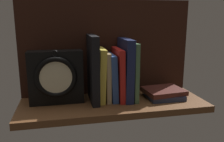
{
  "coord_description": "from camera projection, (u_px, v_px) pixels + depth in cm",
  "views": [
    {
      "loc": [
        -19.08,
        -86.32,
        32.41
      ],
      "look_at": [
        0.12,
        3.13,
        11.61
      ],
      "focal_mm": 38.16,
      "sensor_mm": 36.0,
      "label": 1
    }
  ],
  "objects": [
    {
      "name": "ground_plane",
      "position": [
        113.0,
        105.0,
        0.94
      ],
      "size": [
        71.96,
        25.54,
        2.5
      ],
      "primitive_type": "cube",
      "color": "brown"
    },
    {
      "name": "back_panel",
      "position": [
        107.0,
        48.0,
        1.01
      ],
      "size": [
        71.96,
        1.2,
        39.43
      ],
      "primitive_type": "cube",
      "color": "black",
      "rests_on": "ground_plane"
    },
    {
      "name": "book_black_skeptic",
      "position": [
        93.0,
        69.0,
        0.92
      ],
      "size": [
        2.92,
        16.89,
        25.78
      ],
      "primitive_type": "cube",
      "rotation": [
        0.0,
        0.0,
        0.0
      ],
      "color": "black",
      "rests_on": "ground_plane"
    },
    {
      "name": "book_yellow_seinlanguage",
      "position": [
        101.0,
        75.0,
        0.93
      ],
      "size": [
        3.26,
        12.67,
        20.82
      ],
      "primitive_type": "cube",
      "rotation": [
        0.0,
        0.04,
        0.0
      ],
      "color": "gold",
      "rests_on": "ground_plane"
    },
    {
      "name": "book_tan_shortstories",
      "position": [
        106.0,
        76.0,
        0.94
      ],
      "size": [
        1.68,
        12.25,
        19.21
      ],
      "primitive_type": "cube",
      "rotation": [
        0.0,
        -0.0,
        0.0
      ],
      "color": "tan",
      "rests_on": "ground_plane"
    },
    {
      "name": "book_blue_modern",
      "position": [
        112.0,
        77.0,
        0.94
      ],
      "size": [
        3.09,
        12.7,
        18.36
      ],
      "primitive_type": "cube",
      "rotation": [
        0.0,
        -0.04,
        0.0
      ],
      "color": "#2D4C8E",
      "rests_on": "ground_plane"
    },
    {
      "name": "book_red_requiem",
      "position": [
        118.0,
        74.0,
        0.95
      ],
      "size": [
        2.46,
        15.13,
        20.49
      ],
      "primitive_type": "cube",
      "rotation": [
        0.0,
        -0.02,
        0.0
      ],
      "color": "red",
      "rests_on": "ground_plane"
    },
    {
      "name": "book_navy_bierce",
      "position": [
        125.0,
        69.0,
        0.95
      ],
      "size": [
        3.5,
        16.14,
        24.24
      ],
      "primitive_type": "cube",
      "rotation": [
        0.0,
        0.02,
        0.0
      ],
      "color": "#192147",
      "rests_on": "ground_plane"
    },
    {
      "name": "book_green_romantic",
      "position": [
        132.0,
        71.0,
        0.96
      ],
      "size": [
        1.71,
        15.45,
        22.79
      ],
      "primitive_type": "cube",
      "rotation": [
        0.0,
        0.0,
        0.0
      ],
      "color": "#476B44",
      "rests_on": "ground_plane"
    },
    {
      "name": "framed_clock",
      "position": [
        56.0,
        77.0,
        0.9
      ],
      "size": [
        20.25,
        7.67,
        20.85
      ],
      "color": "black",
      "rests_on": "ground_plane"
    },
    {
      "name": "book_stack_side",
      "position": [
        164.0,
        93.0,
        0.98
      ],
      "size": [
        16.52,
        14.09,
        3.73
      ],
      "color": "#232D4C",
      "rests_on": "ground_plane"
    }
  ]
}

